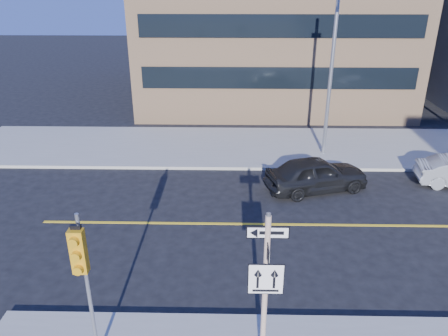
{
  "coord_description": "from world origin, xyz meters",
  "views": [
    {
      "loc": [
        -0.76,
        -10.34,
        8.71
      ],
      "look_at": [
        -1.06,
        4.0,
        2.33
      ],
      "focal_mm": 35.0,
      "sensor_mm": 36.0,
      "label": 1
    }
  ],
  "objects_px": {
    "sign_pole": "(265,283)",
    "streetlight_a": "(333,65)",
    "traffic_signal": "(81,263)",
    "parked_car_a": "(316,174)"
  },
  "relations": [
    {
      "from": "traffic_signal",
      "to": "parked_car_a",
      "type": "xyz_separation_m",
      "value": [
        6.9,
        9.63,
        -2.27
      ]
    },
    {
      "from": "streetlight_a",
      "to": "traffic_signal",
      "type": "bearing_deg",
      "value": -120.8
    },
    {
      "from": "sign_pole",
      "to": "streetlight_a",
      "type": "distance_m",
      "value": 14.05
    },
    {
      "from": "traffic_signal",
      "to": "streetlight_a",
      "type": "relative_size",
      "value": 0.5
    },
    {
      "from": "parked_car_a",
      "to": "streetlight_a",
      "type": "xyz_separation_m",
      "value": [
        1.1,
        3.79,
        4.0
      ]
    },
    {
      "from": "sign_pole",
      "to": "parked_car_a",
      "type": "distance_m",
      "value": 10.06
    },
    {
      "from": "sign_pole",
      "to": "traffic_signal",
      "type": "relative_size",
      "value": 1.02
    },
    {
      "from": "sign_pole",
      "to": "streetlight_a",
      "type": "height_order",
      "value": "streetlight_a"
    },
    {
      "from": "traffic_signal",
      "to": "parked_car_a",
      "type": "bearing_deg",
      "value": 54.37
    },
    {
      "from": "sign_pole",
      "to": "traffic_signal",
      "type": "xyz_separation_m",
      "value": [
        -4.0,
        -0.15,
        0.59
      ]
    }
  ]
}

